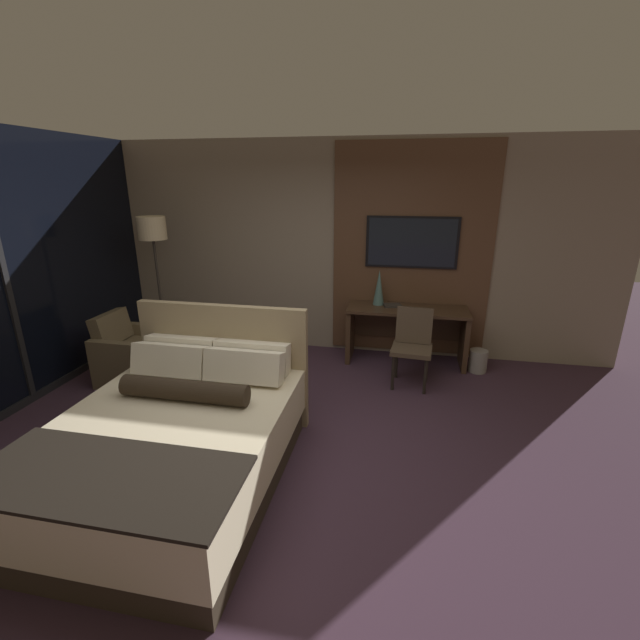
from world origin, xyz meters
TOP-DOWN VIEW (x-y plane):
  - ground_plane at (0.00, 0.00)m, footprint 16.00×16.00m
  - wall_back_tv_panel at (0.11, 2.59)m, footprint 7.20×0.09m
  - wall_left_window at (-3.00, 0.40)m, footprint 0.06×6.00m
  - bed at (-0.77, -0.45)m, footprint 1.66×2.13m
  - desk at (0.97, 2.29)m, footprint 1.51×0.55m
  - tv at (0.97, 2.52)m, footprint 1.16×0.04m
  - desk_chair at (1.04, 1.66)m, footprint 0.48×0.48m
  - armchair_by_window at (-2.20, 1.12)m, footprint 0.73×0.74m
  - floor_lamp at (-2.18, 1.78)m, footprint 0.34×0.34m
  - vase_tall at (0.59, 2.37)m, footprint 0.15×0.15m
  - book at (0.77, 2.30)m, footprint 0.25×0.20m
  - waste_bin at (1.86, 2.13)m, footprint 0.22×0.22m

SIDE VIEW (x-z plane):
  - ground_plane at x=0.00m, z-range 0.00..0.00m
  - waste_bin at x=1.86m, z-range 0.00..0.28m
  - armchair_by_window at x=-2.20m, z-range -0.12..0.69m
  - bed at x=-0.77m, z-range -0.23..0.95m
  - desk at x=0.97m, z-range 0.12..0.86m
  - desk_chair at x=1.04m, z-range 0.09..0.98m
  - book at x=0.77m, z-range 0.73..0.76m
  - vase_tall at x=0.59m, z-range 0.73..1.19m
  - wall_left_window at x=-3.00m, z-range -0.08..2.72m
  - wall_back_tv_panel at x=0.11m, z-range 0.00..2.80m
  - tv at x=0.97m, z-range 1.20..1.85m
  - floor_lamp at x=-2.18m, z-range 0.64..2.50m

